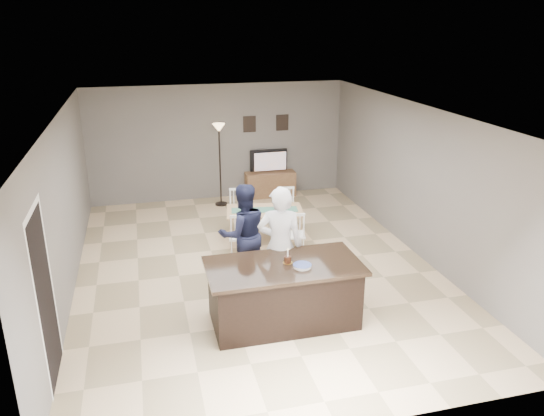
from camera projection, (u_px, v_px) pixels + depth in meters
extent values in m
plane|color=#DAB98C|center=(256.00, 267.00, 9.25)|extent=(8.00, 8.00, 0.00)
plane|color=slate|center=(218.00, 142.00, 12.44)|extent=(6.00, 0.00, 6.00)
plane|color=slate|center=(345.00, 319.00, 5.15)|extent=(6.00, 0.00, 6.00)
plane|color=slate|center=(64.00, 209.00, 8.10)|extent=(0.00, 8.00, 8.00)
plane|color=slate|center=(419.00, 181.00, 9.49)|extent=(0.00, 8.00, 8.00)
plane|color=white|center=(254.00, 113.00, 8.34)|extent=(8.00, 8.00, 0.00)
cube|color=black|center=(284.00, 295.00, 7.46)|extent=(2.00, 1.00, 0.85)
cube|color=black|center=(284.00, 266.00, 7.31)|extent=(2.15, 1.10, 0.05)
cube|color=brown|center=(270.00, 184.00, 12.87)|extent=(1.20, 0.40, 0.60)
imported|color=black|center=(270.00, 161.00, 12.74)|extent=(0.91, 0.12, 0.53)
plane|color=orange|center=(270.00, 161.00, 12.66)|extent=(0.78, 0.00, 0.78)
cube|color=black|center=(250.00, 124.00, 12.46)|extent=(0.30, 0.02, 0.38)
cube|color=black|center=(282.00, 123.00, 12.64)|extent=(0.30, 0.02, 0.38)
plane|color=black|center=(46.00, 299.00, 6.11)|extent=(0.00, 2.10, 2.10)
plane|color=white|center=(32.00, 210.00, 5.74)|extent=(0.00, 1.02, 1.02)
imported|color=silver|center=(280.00, 246.00, 7.85)|extent=(0.77, 0.61, 1.84)
imported|color=#161931|center=(243.00, 234.00, 8.49)|extent=(0.87, 0.71, 1.68)
cylinder|color=gold|center=(288.00, 263.00, 7.35)|extent=(0.14, 0.14, 0.00)
cylinder|color=#381C0F|center=(288.00, 259.00, 7.34)|extent=(0.10, 0.10, 0.09)
cylinder|color=white|center=(288.00, 253.00, 7.31)|extent=(0.02, 0.02, 0.10)
sphere|color=#FFBF4C|center=(288.00, 249.00, 7.29)|extent=(0.02, 0.02, 0.02)
cylinder|color=white|center=(302.00, 267.00, 7.22)|extent=(0.25, 0.25, 0.01)
cylinder|color=white|center=(302.00, 266.00, 7.22)|extent=(0.25, 0.25, 0.01)
cylinder|color=white|center=(302.00, 265.00, 7.21)|extent=(0.25, 0.25, 0.01)
cylinder|color=#2F4291|center=(302.00, 265.00, 7.21)|extent=(0.25, 0.25, 0.00)
cube|color=tan|center=(265.00, 211.00, 10.05)|extent=(1.54, 1.03, 0.04)
cylinder|color=tan|center=(231.00, 235.00, 9.80)|extent=(0.05, 0.05, 0.63)
cylinder|color=tan|center=(296.00, 220.00, 10.53)|extent=(0.05, 0.05, 0.63)
cube|color=#41755C|center=(265.00, 210.00, 10.04)|extent=(1.29, 0.52, 0.01)
cube|color=white|center=(240.00, 237.00, 9.51)|extent=(0.43, 0.41, 0.04)
cylinder|color=white|center=(232.00, 251.00, 9.44)|extent=(0.03, 0.03, 0.38)
cylinder|color=white|center=(248.00, 244.00, 9.73)|extent=(0.03, 0.03, 0.38)
cube|color=white|center=(239.00, 217.00, 9.21)|extent=(0.34, 0.08, 0.04)
cube|color=white|center=(294.00, 235.00, 9.59)|extent=(0.43, 0.41, 0.04)
cylinder|color=white|center=(286.00, 249.00, 9.51)|extent=(0.03, 0.03, 0.38)
cylinder|color=white|center=(301.00, 242.00, 9.80)|extent=(0.03, 0.03, 0.38)
cube|color=white|center=(296.00, 215.00, 9.29)|extent=(0.34, 0.08, 0.04)
cube|color=white|center=(238.00, 213.00, 10.69)|extent=(0.43, 0.41, 0.04)
cylinder|color=white|center=(246.00, 220.00, 10.90)|extent=(0.03, 0.03, 0.38)
cylinder|color=white|center=(231.00, 225.00, 10.61)|extent=(0.03, 0.03, 0.38)
cube|color=white|center=(238.00, 189.00, 10.69)|extent=(0.34, 0.08, 0.04)
cube|color=white|center=(287.00, 211.00, 10.76)|extent=(0.43, 0.41, 0.04)
cylinder|color=white|center=(293.00, 218.00, 10.98)|extent=(0.03, 0.03, 0.38)
cylinder|color=white|center=(280.00, 224.00, 10.69)|extent=(0.03, 0.03, 0.38)
cube|color=white|center=(286.00, 188.00, 10.76)|extent=(0.34, 0.08, 0.04)
cylinder|color=black|center=(221.00, 204.00, 12.36)|extent=(0.28, 0.28, 0.03)
cylinder|color=black|center=(220.00, 168.00, 12.06)|extent=(0.04, 0.04, 1.75)
cone|color=#FFD08C|center=(219.00, 128.00, 11.75)|extent=(0.28, 0.28, 0.18)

